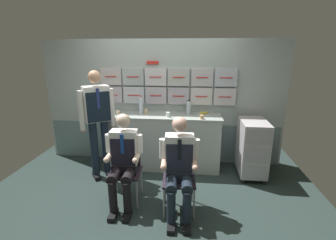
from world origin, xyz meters
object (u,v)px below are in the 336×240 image
object	(u,v)px
snack_banana	(204,113)
folding_chair_left	(127,163)
crew_member_left	(123,158)
paper_cup_blue	(118,112)
service_trolley	(252,147)
crew_member_right	(179,164)
sparkling_bottle_green	(141,105)
crew_member_standing	(98,116)
folding_chair_right	(179,170)

from	to	relation	value
snack_banana	folding_chair_left	bearing A→B (deg)	-133.53
crew_member_left	paper_cup_blue	xyz separation A→B (m)	(-0.37, 1.08, 0.31)
service_trolley	crew_member_right	bearing A→B (deg)	-135.37
service_trolley	crew_member_right	distance (m)	1.55
folding_chair_left	sparkling_bottle_green	size ratio (longest dim) A/B	2.69
crew_member_standing	folding_chair_left	bearing A→B (deg)	-43.22
folding_chair_right	sparkling_bottle_green	bearing A→B (deg)	121.70
folding_chair_left	crew_member_right	bearing A→B (deg)	-21.31
crew_member_standing	sparkling_bottle_green	distance (m)	0.76
crew_member_left	paper_cup_blue	bearing A→B (deg)	109.05
crew_member_right	crew_member_standing	size ratio (longest dim) A/B	0.72
folding_chair_left	folding_chair_right	distance (m)	0.72
folding_chair_right	folding_chair_left	bearing A→B (deg)	170.34
crew_member_standing	snack_banana	distance (m)	1.72
sparkling_bottle_green	snack_banana	bearing A→B (deg)	3.60
crew_member_right	snack_banana	world-z (taller)	crew_member_right
folding_chair_right	sparkling_bottle_green	xyz separation A→B (m)	(-0.72, 1.16, 0.57)
paper_cup_blue	snack_banana	xyz separation A→B (m)	(1.42, 0.19, -0.02)
snack_banana	crew_member_left	bearing A→B (deg)	-129.44
folding_chair_right	snack_banana	distance (m)	1.35
service_trolley	folding_chair_right	size ratio (longest dim) A/B	1.11
sparkling_bottle_green	paper_cup_blue	distance (m)	0.40
crew_member_left	crew_member_right	world-z (taller)	crew_member_right
folding_chair_right	crew_member_left	bearing A→B (deg)	-176.71
service_trolley	crew_member_left	distance (m)	2.06
folding_chair_left	crew_member_standing	world-z (taller)	crew_member_standing
service_trolley	folding_chair_right	distance (m)	1.44
crew_member_left	sparkling_bottle_green	bearing A→B (deg)	90.61
folding_chair_left	paper_cup_blue	distance (m)	1.09
folding_chair_left	crew_member_left	world-z (taller)	crew_member_left
crew_member_standing	crew_member_left	bearing A→B (deg)	-50.36
crew_member_standing	service_trolley	bearing A→B (deg)	6.28
crew_member_left	folding_chair_left	bearing A→B (deg)	92.77
crew_member_left	folding_chair_right	xyz separation A→B (m)	(0.71, 0.04, -0.15)
service_trolley	folding_chair_right	world-z (taller)	service_trolley
service_trolley	sparkling_bottle_green	world-z (taller)	sparkling_bottle_green
crew_member_left	snack_banana	xyz separation A→B (m)	(1.05, 1.27, 0.29)
folding_chair_left	paper_cup_blue	bearing A→B (deg)	111.68
folding_chair_left	snack_banana	xyz separation A→B (m)	(1.05, 1.11, 0.44)
service_trolley	paper_cup_blue	world-z (taller)	paper_cup_blue
folding_chair_right	crew_member_right	world-z (taller)	crew_member_right
folding_chair_right	paper_cup_blue	size ratio (longest dim) A/B	11.90
paper_cup_blue	crew_member_standing	bearing A→B (deg)	-117.90
crew_member_left	crew_member_standing	xyz separation A→B (m)	(-0.58, 0.70, 0.35)
folding_chair_left	snack_banana	distance (m)	1.59
crew_member_right	paper_cup_blue	world-z (taller)	crew_member_right
folding_chair_left	crew_member_left	bearing A→B (deg)	-87.23
folding_chair_left	crew_member_standing	xyz separation A→B (m)	(-0.57, 0.54, 0.50)
folding_chair_left	sparkling_bottle_green	xyz separation A→B (m)	(-0.00, 1.04, 0.57)
crew_member_standing	paper_cup_blue	size ratio (longest dim) A/B	24.30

